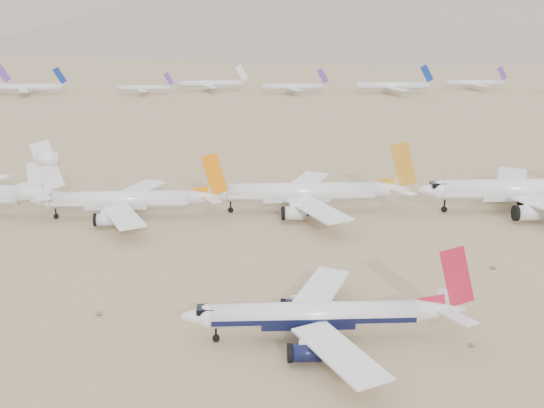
# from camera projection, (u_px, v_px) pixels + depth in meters

# --- Properties ---
(ground) EXTENTS (7000.00, 7000.00, 0.00)m
(ground) POSITION_uv_depth(u_px,v_px,m) (301.00, 356.00, 93.76)
(ground) COLOR olive
(ground) RESTS_ON ground
(main_airliner) EXTENTS (39.81, 38.88, 14.05)m
(main_airliner) POSITION_uv_depth(u_px,v_px,m) (326.00, 315.00, 97.41)
(main_airliner) COLOR silver
(main_airliner) RESTS_ON ground
(row2_navy_widebody) EXTENTS (52.11, 50.96, 18.54)m
(row2_navy_widebody) POSITION_uv_depth(u_px,v_px,m) (532.00, 190.00, 159.45)
(row2_navy_widebody) COLOR silver
(row2_navy_widebody) RESTS_ON ground
(row2_gold_tail) EXTENTS (46.88, 45.84, 16.69)m
(row2_gold_tail) POSITION_uv_depth(u_px,v_px,m) (309.00, 192.00, 159.23)
(row2_gold_tail) COLOR silver
(row2_gold_tail) RESTS_ON ground
(row2_orange_tail) EXTENTS (41.98, 41.06, 14.97)m
(row2_orange_tail) POSITION_uv_depth(u_px,v_px,m) (128.00, 200.00, 154.58)
(row2_orange_tail) COLOR silver
(row2_orange_tail) RESTS_ON ground
(distant_storage_row) EXTENTS (624.17, 59.00, 14.56)m
(distant_storage_row) POSITION_uv_depth(u_px,v_px,m) (307.00, 85.00, 385.14)
(distant_storage_row) COLOR silver
(distant_storage_row) RESTS_ON ground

